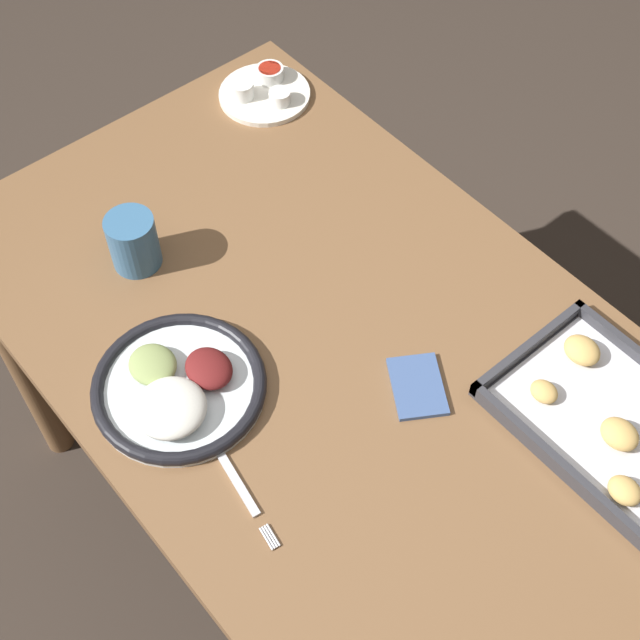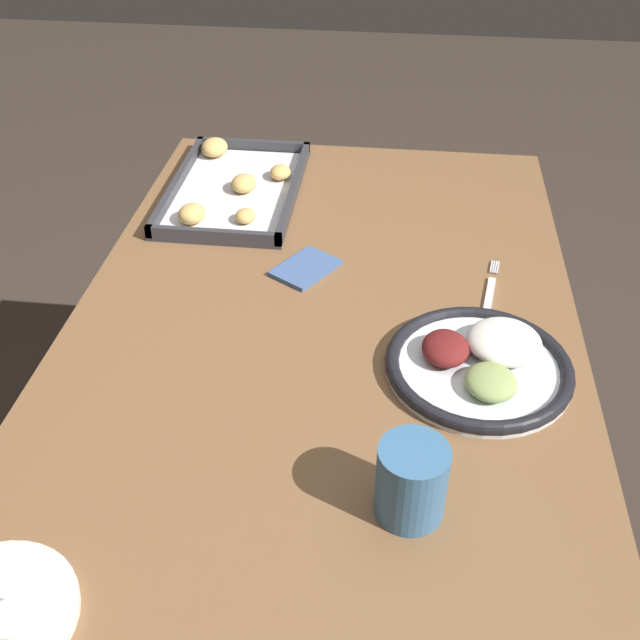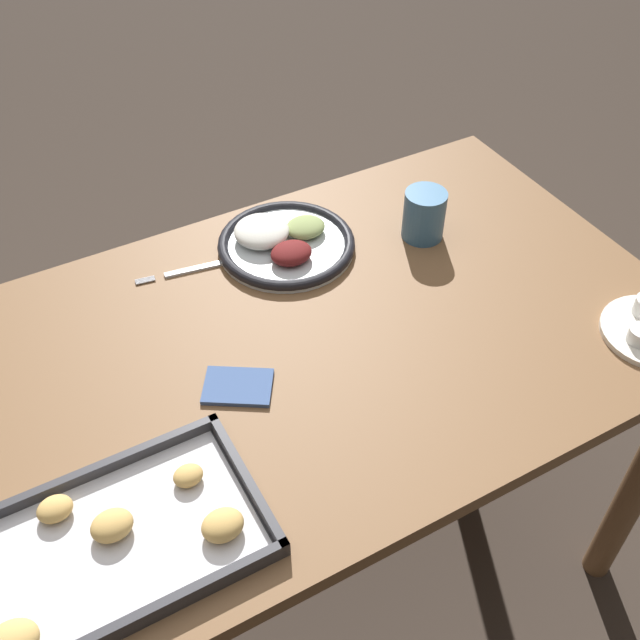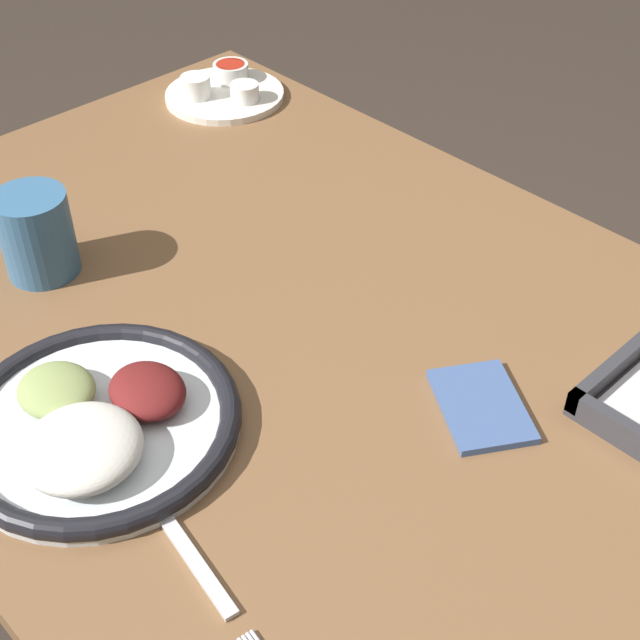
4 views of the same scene
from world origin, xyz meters
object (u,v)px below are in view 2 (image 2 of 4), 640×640
fork (488,302)px  drinking_cup (411,481)px  napkin (306,268)px  baking_tray (234,187)px  dinner_plate (481,363)px

fork → drinking_cup: bearing=173.6°
napkin → fork: bearing=-101.4°
fork → baking_tray: (0.31, 0.47, 0.01)m
baking_tray → drinking_cup: drinking_cup is taller
fork → drinking_cup: 0.43m
fork → drinking_cup: size_ratio=2.25×
fork → napkin: napkin is taller
drinking_cup → napkin: (0.47, 0.18, -0.04)m
dinner_plate → baking_tray: dinner_plate is taller
baking_tray → drinking_cup: bearing=-153.7°
fork → baking_tray: baking_tray is taller
fork → drinking_cup: drinking_cup is taller
fork → napkin: 0.30m
fork → napkin: size_ratio=1.68×
napkin → drinking_cup: bearing=-158.9°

